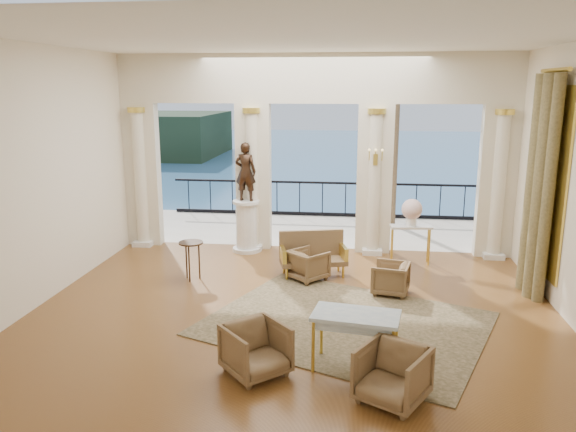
# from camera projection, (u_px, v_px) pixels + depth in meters

# --- Properties ---
(floor) EXTENTS (9.00, 9.00, 0.00)m
(floor) POSITION_uv_depth(u_px,v_px,m) (294.00, 312.00, 9.63)
(floor) COLOR #46270F
(floor) RESTS_ON ground
(room_walls) EXTENTS (9.00, 9.00, 9.00)m
(room_walls) POSITION_uv_depth(u_px,v_px,m) (285.00, 152.00, 7.90)
(room_walls) COLOR white
(room_walls) RESTS_ON ground
(arcade) EXTENTS (9.00, 0.56, 4.50)m
(arcade) POSITION_uv_depth(u_px,v_px,m) (313.00, 140.00, 12.74)
(arcade) COLOR beige
(arcade) RESTS_ON ground
(terrace) EXTENTS (10.00, 3.60, 0.10)m
(terrace) POSITION_uv_depth(u_px,v_px,m) (318.00, 231.00, 15.25)
(terrace) COLOR #B9AC98
(terrace) RESTS_ON ground
(balustrade) EXTENTS (9.00, 0.06, 1.03)m
(balustrade) POSITION_uv_depth(u_px,v_px,m) (322.00, 202.00, 16.69)
(balustrade) COLOR black
(balustrade) RESTS_ON terrace
(palm_tree) EXTENTS (2.00, 2.00, 4.50)m
(palm_tree) POSITION_uv_depth(u_px,v_px,m) (398.00, 74.00, 14.84)
(palm_tree) COLOR #4C3823
(palm_tree) RESTS_ON terrace
(headland) EXTENTS (22.00, 18.00, 6.00)m
(headland) POSITION_uv_depth(u_px,v_px,m) (144.00, 134.00, 81.61)
(headland) COLOR black
(headland) RESTS_ON sea
(sea) EXTENTS (160.00, 160.00, 0.00)m
(sea) POSITION_uv_depth(u_px,v_px,m) (350.00, 168.00, 68.98)
(sea) COLOR teal
(sea) RESTS_ON ground
(curtain) EXTENTS (0.33, 1.40, 4.09)m
(curtain) POSITION_uv_depth(u_px,v_px,m) (540.00, 186.00, 10.10)
(curtain) COLOR brown
(curtain) RESTS_ON ground
(window_frame) EXTENTS (0.04, 1.60, 3.40)m
(window_frame) POSITION_uv_depth(u_px,v_px,m) (551.00, 182.00, 10.06)
(window_frame) COLOR gold
(window_frame) RESTS_ON room_walls
(wall_sconce) EXTENTS (0.30, 0.11, 0.33)m
(wall_sconce) POSITION_uv_depth(u_px,v_px,m) (375.00, 158.00, 12.35)
(wall_sconce) COLOR gold
(wall_sconce) RESTS_ON arcade
(rug) EXTENTS (5.20, 4.67, 0.02)m
(rug) POSITION_uv_depth(u_px,v_px,m) (346.00, 323.00, 9.13)
(rug) COLOR #2A2D17
(rug) RESTS_ON ground
(armchair_a) EXTENTS (1.03, 1.03, 0.77)m
(armchair_a) POSITION_uv_depth(u_px,v_px,m) (256.00, 347.00, 7.47)
(armchair_a) COLOR #44331C
(armchair_a) RESTS_ON ground
(armchair_b) EXTENTS (1.01, 0.99, 0.78)m
(armchair_b) POSITION_uv_depth(u_px,v_px,m) (392.00, 372.00, 6.81)
(armchair_b) COLOR #44331C
(armchair_b) RESTS_ON ground
(armchair_c) EXTENTS (0.72, 0.75, 0.66)m
(armchair_c) POSITION_uv_depth(u_px,v_px,m) (390.00, 277.00, 10.40)
(armchair_c) COLOR #44331C
(armchair_c) RESTS_ON ground
(armchair_d) EXTENTS (0.90, 0.89, 0.67)m
(armchair_d) POSITION_uv_depth(u_px,v_px,m) (308.00, 263.00, 11.17)
(armchair_d) COLOR #44331C
(armchair_d) RESTS_ON ground
(settee) EXTENTS (1.44, 0.89, 0.89)m
(settee) POSITION_uv_depth(u_px,v_px,m) (313.00, 253.00, 11.49)
(settee) COLOR #44331C
(settee) RESTS_ON ground
(game_table) EXTENTS (1.24, 0.80, 0.80)m
(game_table) POSITION_uv_depth(u_px,v_px,m) (356.00, 319.00, 7.56)
(game_table) COLOR #90A8B8
(game_table) RESTS_ON ground
(pedestal) EXTENTS (0.66, 0.66, 1.21)m
(pedestal) POSITION_uv_depth(u_px,v_px,m) (246.00, 227.00, 13.06)
(pedestal) COLOR silver
(pedestal) RESTS_ON ground
(statue) EXTENTS (0.52, 0.37, 1.34)m
(statue) POSITION_uv_depth(u_px,v_px,m) (246.00, 172.00, 12.77)
(statue) COLOR #2F1F15
(statue) RESTS_ON pedestal
(console_table) EXTENTS (0.92, 0.45, 0.84)m
(console_table) POSITION_uv_depth(u_px,v_px,m) (411.00, 232.00, 12.16)
(console_table) COLOR silver
(console_table) RESTS_ON ground
(urn) EXTENTS (0.44, 0.44, 0.59)m
(urn) POSITION_uv_depth(u_px,v_px,m) (412.00, 211.00, 12.05)
(urn) COLOR white
(urn) RESTS_ON console_table
(side_table) EXTENTS (0.48, 0.48, 0.78)m
(side_table) POSITION_uv_depth(u_px,v_px,m) (191.00, 247.00, 11.09)
(side_table) COLOR black
(side_table) RESTS_ON ground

